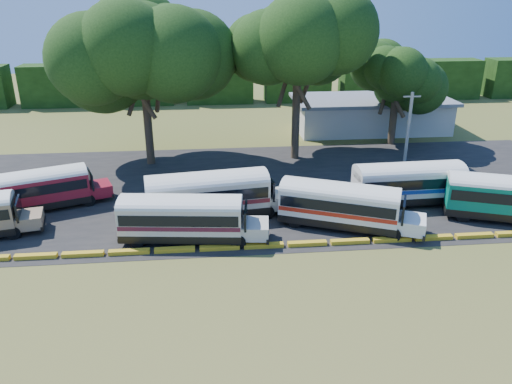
{
  "coord_description": "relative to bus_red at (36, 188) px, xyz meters",
  "views": [
    {
      "loc": [
        -1.95,
        -28.8,
        16.4
      ],
      "look_at": [
        1.46,
        6.0,
        2.06
      ],
      "focal_mm": 35.0,
      "sensor_mm": 36.0,
      "label": 1
    }
  ],
  "objects": [
    {
      "name": "terminal_building",
      "position": [
        33.59,
        20.99,
        0.14
      ],
      "size": [
        19.0,
        9.0,
        4.0
      ],
      "color": "#B9B5A9",
      "rests_on": "ground"
    },
    {
      "name": "utility_pole",
      "position": [
        31.94,
        5.19,
        2.1
      ],
      "size": [
        1.6,
        0.3,
        7.77
      ],
      "color": "gray",
      "rests_on": "ground"
    },
    {
      "name": "bus_white_blue",
      "position": [
        29.73,
        -1.76,
        0.09
      ],
      "size": [
        10.76,
        3.02,
        3.51
      ],
      "rotation": [
        0.0,
        0.0,
        0.03
      ],
      "color": "black",
      "rests_on": "ground"
    },
    {
      "name": "curb",
      "position": [
        15.59,
        -8.01,
        -1.75
      ],
      "size": [
        53.7,
        0.45,
        0.3
      ],
      "color": "gold",
      "rests_on": "ground"
    },
    {
      "name": "tree_east",
      "position": [
        34.21,
        14.95,
        5.76
      ],
      "size": [
        8.11,
        8.11,
        10.68
      ],
      "color": "#372A1B",
      "rests_on": "ground"
    },
    {
      "name": "tree_center",
      "position": [
        22.48,
        11.01,
        10.09
      ],
      "size": [
        10.79,
        10.79,
        16.0
      ],
      "color": "#372A1B",
      "rests_on": "ground"
    },
    {
      "name": "bus_white_red",
      "position": [
        23.11,
        -5.44,
        0.04
      ],
      "size": [
        10.59,
        6.48,
        3.43
      ],
      "rotation": [
        0.0,
        0.0,
        -0.41
      ],
      "color": "black",
      "rests_on": "ground"
    },
    {
      "name": "bus_cream_east",
      "position": [
        13.63,
        -2.85,
        0.19
      ],
      "size": [
        11.49,
        4.24,
        3.69
      ],
      "rotation": [
        0.0,
        0.0,
        0.13
      ],
      "color": "black",
      "rests_on": "ground"
    },
    {
      "name": "bus_red",
      "position": [
        0.0,
        0.0,
        0.0
      ],
      "size": [
        10.27,
        5.87,
        3.3
      ],
      "rotation": [
        0.0,
        0.0,
        0.36
      ],
      "color": "black",
      "rests_on": "ground"
    },
    {
      "name": "asphalt_strip",
      "position": [
        16.59,
        2.99,
        -1.89
      ],
      "size": [
        64.0,
        24.0,
        0.02
      ],
      "primitive_type": "cube",
      "color": "black",
      "rests_on": "ground"
    },
    {
      "name": "tree_west",
      "position": [
        7.75,
        10.7,
        9.03
      ],
      "size": [
        12.19,
        12.19,
        15.43
      ],
      "color": "#372A1B",
      "rests_on": "ground"
    },
    {
      "name": "bus_cream_west",
      "position": [
        11.78,
        -6.45,
        0.01
      ],
      "size": [
        10.47,
        3.7,
        3.37
      ],
      "rotation": [
        0.0,
        0.0,
        -0.12
      ],
      "color": "black",
      "rests_on": "ground"
    },
    {
      "name": "ground",
      "position": [
        15.59,
        -9.01,
        -1.9
      ],
      "size": [
        160.0,
        160.0,
        0.0
      ],
      "primitive_type": "plane",
      "color": "#44501A",
      "rests_on": "ground"
    },
    {
      "name": "treeline_backdrop",
      "position": [
        15.59,
        38.99,
        1.1
      ],
      "size": [
        130.0,
        4.0,
        6.0
      ],
      "color": "black",
      "rests_on": "ground"
    },
    {
      "name": "bus_teal",
      "position": [
        36.01,
        -5.53,
        0.11
      ],
      "size": [
        10.9,
        6.18,
        3.5
      ],
      "rotation": [
        0.0,
        0.0,
        -0.36
      ],
      "color": "black",
      "rests_on": "ground"
    }
  ]
}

